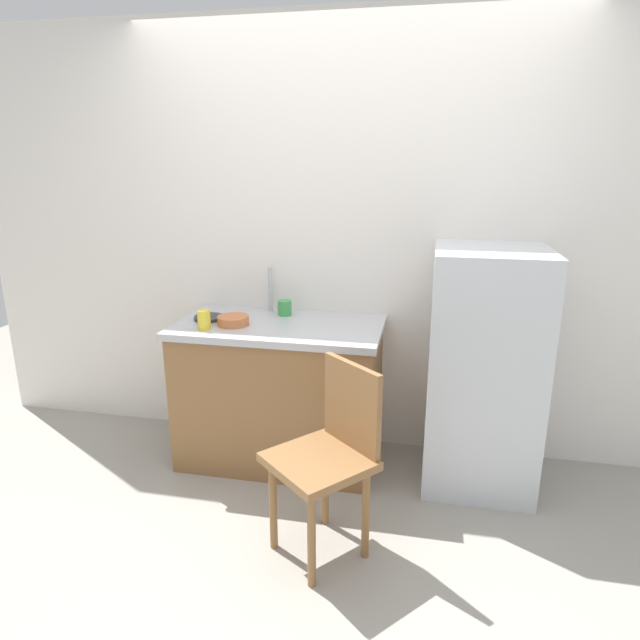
% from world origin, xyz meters
% --- Properties ---
extents(ground_plane, '(8.00, 8.00, 0.00)m').
position_xyz_m(ground_plane, '(0.00, 0.00, 0.00)').
color(ground_plane, '#9E998E').
extents(back_wall, '(4.80, 0.10, 2.53)m').
position_xyz_m(back_wall, '(0.00, 1.00, 1.26)').
color(back_wall, white).
rests_on(back_wall, ground_plane).
extents(cabinet_base, '(1.14, 0.60, 0.81)m').
position_xyz_m(cabinet_base, '(-0.34, 0.65, 0.40)').
color(cabinet_base, olive).
rests_on(cabinet_base, ground_plane).
extents(countertop, '(1.18, 0.64, 0.04)m').
position_xyz_m(countertop, '(-0.34, 0.65, 0.83)').
color(countertop, '#B7B7BC').
rests_on(countertop, cabinet_base).
extents(faucet, '(0.02, 0.02, 0.27)m').
position_xyz_m(faucet, '(-0.46, 0.90, 0.98)').
color(faucet, '#B7B7BC').
rests_on(faucet, countertop).
extents(refrigerator, '(0.58, 0.59, 1.31)m').
position_xyz_m(refrigerator, '(0.80, 0.65, 0.66)').
color(refrigerator, silver).
rests_on(refrigerator, ground_plane).
extents(chair, '(0.56, 0.56, 0.89)m').
position_xyz_m(chair, '(0.10, -0.09, 0.50)').
color(chair, olive).
rests_on(chair, ground_plane).
extents(terracotta_bowl, '(0.18, 0.18, 0.05)m').
position_xyz_m(terracotta_bowl, '(-0.58, 0.57, 0.87)').
color(terracotta_bowl, '#C67042').
rests_on(terracotta_bowl, countertop).
extents(hotplate, '(0.17, 0.17, 0.02)m').
position_xyz_m(hotplate, '(-0.76, 0.65, 0.86)').
color(hotplate, '#2D2D2D').
rests_on(hotplate, countertop).
extents(cup_yellow, '(0.07, 0.07, 0.11)m').
position_xyz_m(cup_yellow, '(-0.71, 0.46, 0.90)').
color(cup_yellow, yellow).
rests_on(cup_yellow, countertop).
extents(cup_green, '(0.08, 0.08, 0.09)m').
position_xyz_m(cup_green, '(-0.35, 0.82, 0.89)').
color(cup_green, green).
rests_on(cup_green, countertop).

